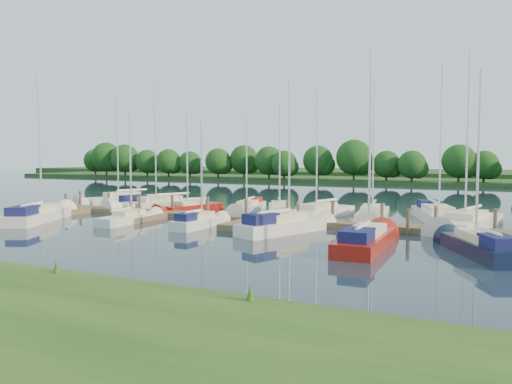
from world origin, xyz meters
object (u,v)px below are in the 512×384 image
at_px(motorboat, 131,205).
at_px(sailboat_n_0, 121,201).
at_px(sailboat_s_2, 199,223).
at_px(sailboat_n_5, 279,211).
at_px(dock, 255,220).

bearing_deg(motorboat, sailboat_n_0, -11.66).
bearing_deg(motorboat, sailboat_s_2, 172.73).
distance_m(sailboat_n_0, sailboat_n_5, 18.05).
bearing_deg(sailboat_n_0, sailboat_n_5, -160.40).
bearing_deg(sailboat_n_5, sailboat_s_2, 53.08).
relative_size(sailboat_n_5, sailboat_s_2, 1.24).
bearing_deg(sailboat_n_0, motorboat, 167.33).
height_order(motorboat, sailboat_n_5, sailboat_n_5).
bearing_deg(sailboat_n_0, dock, -176.80).
height_order(sailboat_n_0, motorboat, sailboat_n_0).
bearing_deg(dock, sailboat_n_0, 159.44).
xyz_separation_m(dock, sailboat_n_0, (-18.53, 6.95, 0.08)).
height_order(sailboat_n_5, sailboat_s_2, sailboat_n_5).
bearing_deg(sailboat_s_2, dock, 54.69).
xyz_separation_m(dock, motorboat, (-15.00, 4.34, 0.13)).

